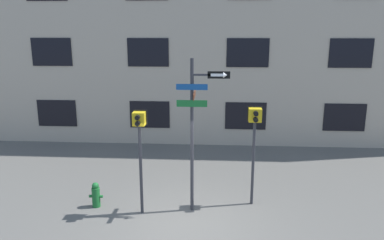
{
  "coord_description": "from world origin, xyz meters",
  "views": [
    {
      "loc": [
        0.77,
        -8.53,
        4.8
      ],
      "look_at": [
        0.16,
        0.76,
        2.52
      ],
      "focal_mm": 35.0,
      "sensor_mm": 36.0,
      "label": 1
    }
  ],
  "objects": [
    {
      "name": "ground_plane",
      "position": [
        0.0,
        0.0,
        0.0
      ],
      "size": [
        60.0,
        60.0,
        0.0
      ],
      "primitive_type": "plane",
      "color": "#595651"
    },
    {
      "name": "fire_hydrant",
      "position": [
        -2.49,
        0.78,
        0.34
      ],
      "size": [
        0.38,
        0.22,
        0.71
      ],
      "color": "#196028",
      "rests_on": "ground_plane"
    },
    {
      "name": "pedestrian_signal_left",
      "position": [
        -1.16,
        0.52,
        2.15
      ],
      "size": [
        0.37,
        0.4,
        2.79
      ],
      "color": "#2D2D33",
      "rests_on": "ground_plane"
    },
    {
      "name": "street_sign_pole",
      "position": [
        0.24,
        0.75,
        2.43
      ],
      "size": [
        1.34,
        0.8,
        4.09
      ],
      "color": "#2D2D33",
      "rests_on": "ground_plane"
    },
    {
      "name": "pedestrian_signal_right",
      "position": [
        1.81,
        1.23,
        2.18
      ],
      "size": [
        0.4,
        0.4,
        2.78
      ],
      "color": "#2D2D33",
      "rests_on": "ground_plane"
    }
  ]
}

